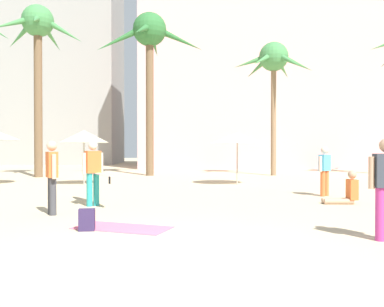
{
  "coord_description": "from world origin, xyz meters",
  "views": [
    {
      "loc": [
        0.3,
        -5.9,
        1.58
      ],
      "look_at": [
        0.6,
        6.48,
        1.42
      ],
      "focal_mm": 39.07,
      "sensor_mm": 36.0,
      "label": 1
    }
  ],
  "objects": [
    {
      "name": "beach_towel",
      "position": [
        -0.88,
        2.33,
        0.01
      ],
      "size": [
        2.07,
        1.52,
        0.01
      ],
      "primitive_type": "cube",
      "rotation": [
        0.0,
        0.0,
        -0.37
      ],
      "color": "#EF6684",
      "rests_on": "ground"
    },
    {
      "name": "person_near_right",
      "position": [
        4.98,
        7.67,
        0.89
      ],
      "size": [
        0.53,
        0.45,
        1.63
      ],
      "rotation": [
        0.0,
        0.0,
        2.24
      ],
      "color": "orange",
      "rests_on": "ground"
    },
    {
      "name": "hotel_tower_gray",
      "position": [
        -13.34,
        36.88,
        15.0
      ],
      "size": [
        14.34,
        8.46,
        30.0
      ],
      "primitive_type": "cube",
      "color": "gray",
      "rests_on": "ground"
    },
    {
      "name": "ground",
      "position": [
        0.0,
        0.0,
        0.0
      ],
      "size": [
        120.0,
        120.0,
        0.0
      ],
      "primitive_type": "plane",
      "color": "#C6B28C"
    },
    {
      "name": "person_mid_right",
      "position": [
        -2.13,
        5.59,
        0.95
      ],
      "size": [
        1.7,
        2.61,
        1.76
      ],
      "rotation": [
        0.0,
        0.0,
        2.21
      ],
      "color": "teal",
      "rests_on": "ground"
    },
    {
      "name": "palm_tree_left",
      "position": [
        -7.48,
        16.85,
        7.5
      ],
      "size": [
        4.76,
        5.2,
        9.29
      ],
      "color": "brown",
      "rests_on": "ground"
    },
    {
      "name": "person_mid_center",
      "position": [
        4.95,
        5.77,
        0.33
      ],
      "size": [
        0.94,
        0.4,
        0.95
      ],
      "rotation": [
        0.0,
        0.0,
        3.12
      ],
      "color": "tan",
      "rests_on": "ground"
    },
    {
      "name": "palm_tree_far_left",
      "position": [
        5.55,
        17.96,
        6.42
      ],
      "size": [
        4.57,
        3.96,
        7.66
      ],
      "color": "#896B4C",
      "rests_on": "ground"
    },
    {
      "name": "palm_tree_far_right",
      "position": [
        -1.55,
        18.02,
        7.61
      ],
      "size": [
        6.21,
        6.42,
        9.3
      ],
      "color": "brown",
      "rests_on": "ground"
    },
    {
      "name": "backpack",
      "position": [
        -1.52,
        2.1,
        0.2
      ],
      "size": [
        0.32,
        0.26,
        0.42
      ],
      "rotation": [
        0.0,
        0.0,
        1.66
      ],
      "color": "#2F2349",
      "rests_on": "ground"
    },
    {
      "name": "cafe_umbrella_1",
      "position": [
        -3.92,
        12.15,
        2.08
      ],
      "size": [
        2.11,
        2.11,
        2.34
      ],
      "color": "gray",
      "rests_on": "ground"
    },
    {
      "name": "person_near_left",
      "position": [
        -2.78,
        4.03,
        0.96
      ],
      "size": [
        0.38,
        0.58,
        1.75
      ],
      "rotation": [
        0.0,
        0.0,
        0.49
      ],
      "color": "#3D3D42",
      "rests_on": "ground"
    },
    {
      "name": "cafe_umbrella_3",
      "position": [
        2.69,
        12.08,
        2.02
      ],
      "size": [
        2.3,
        2.3,
        2.24
      ],
      "color": "gray",
      "rests_on": "ground"
    },
    {
      "name": "hotel_pink",
      "position": [
        9.5,
        29.02,
        7.49
      ],
      "size": [
        24.98,
        8.33,
        14.98
      ],
      "primitive_type": "cube",
      "color": "pink",
      "rests_on": "ground"
    }
  ]
}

